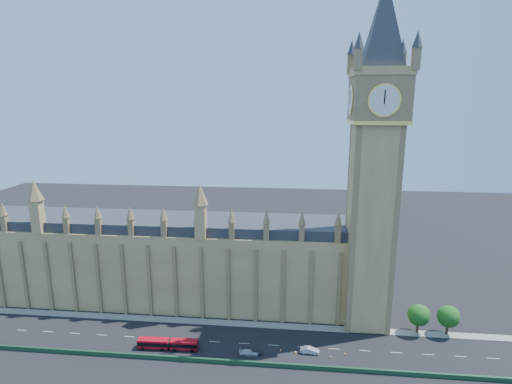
# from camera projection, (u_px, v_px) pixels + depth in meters

# --- Properties ---
(ground) EXTENTS (400.00, 400.00, 0.00)m
(ground) POSITION_uv_depth(u_px,v_px,m) (229.00, 343.00, 107.92)
(ground) COLOR black
(ground) RESTS_ON ground
(palace_westminster) EXTENTS (120.00, 20.00, 28.00)m
(palace_westminster) POSITION_uv_depth(u_px,v_px,m) (163.00, 260.00, 128.67)
(palace_westminster) COLOR #A1814E
(palace_westminster) RESTS_ON ground
(elizabeth_tower) EXTENTS (20.59, 20.59, 105.00)m
(elizabeth_tower) POSITION_uv_depth(u_px,v_px,m) (376.00, 137.00, 105.75)
(elizabeth_tower) COLOR #A1814E
(elizabeth_tower) RESTS_ON ground
(bridge_parapet) EXTENTS (160.00, 0.60, 1.20)m
(bridge_parapet) POSITION_uv_depth(u_px,v_px,m) (223.00, 362.00, 99.06)
(bridge_parapet) COLOR #1E4C2D
(bridge_parapet) RESTS_ON ground
(kerb_north) EXTENTS (160.00, 3.00, 0.16)m
(kerb_north) POSITION_uv_depth(u_px,v_px,m) (234.00, 323.00, 117.12)
(kerb_north) COLOR gray
(kerb_north) RESTS_ON ground
(tree_east_near) EXTENTS (6.00, 6.00, 8.50)m
(tree_east_near) POSITION_uv_depth(u_px,v_px,m) (419.00, 314.00, 111.34)
(tree_east_near) COLOR #382619
(tree_east_near) RESTS_ON ground
(tree_east_far) EXTENTS (6.00, 6.00, 8.50)m
(tree_east_far) POSITION_uv_depth(u_px,v_px,m) (449.00, 316.00, 110.55)
(tree_east_far) COLOR #382619
(tree_east_far) RESTS_ON ground
(red_bus) EXTENTS (15.92, 2.96, 2.69)m
(red_bus) POSITION_uv_depth(u_px,v_px,m) (168.00, 344.00, 104.85)
(red_bus) COLOR #B20B1A
(red_bus) RESTS_ON ground
(car_grey) EXTENTS (3.93, 1.73, 1.32)m
(car_grey) POSITION_uv_depth(u_px,v_px,m) (254.00, 352.00, 102.93)
(car_grey) COLOR #393C40
(car_grey) RESTS_ON ground
(car_silver) EXTENTS (5.04, 2.03, 1.63)m
(car_silver) POSITION_uv_depth(u_px,v_px,m) (310.00, 350.00, 103.21)
(car_silver) COLOR #B0B3B8
(car_silver) RESTS_ON ground
(car_white) EXTENTS (4.99, 2.28, 1.42)m
(car_white) POSITION_uv_depth(u_px,v_px,m) (249.00, 353.00, 102.42)
(car_white) COLOR silver
(car_white) RESTS_ON ground
(cone_a) EXTENTS (0.40, 0.40, 0.62)m
(cone_a) POSITION_uv_depth(u_px,v_px,m) (280.00, 350.00, 104.05)
(cone_a) COLOR black
(cone_a) RESTS_ON ground
(cone_b) EXTENTS (0.49, 0.49, 0.68)m
(cone_b) POSITION_uv_depth(u_px,v_px,m) (331.00, 357.00, 101.34)
(cone_b) COLOR black
(cone_b) RESTS_ON ground
(cone_c) EXTENTS (0.50, 0.50, 0.66)m
(cone_c) POSITION_uv_depth(u_px,v_px,m) (345.00, 354.00, 102.60)
(cone_c) COLOR black
(cone_c) RESTS_ON ground
(cone_d) EXTENTS (0.58, 0.58, 0.72)m
(cone_d) POSITION_uv_depth(u_px,v_px,m) (295.00, 352.00, 103.19)
(cone_d) COLOR black
(cone_d) RESTS_ON ground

